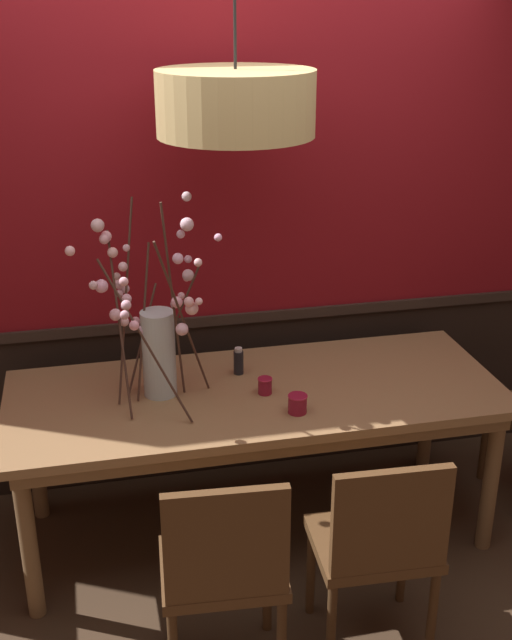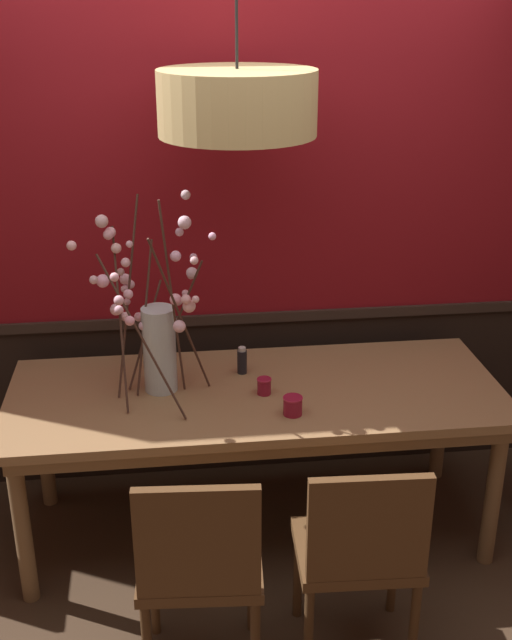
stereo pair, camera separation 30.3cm
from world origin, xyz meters
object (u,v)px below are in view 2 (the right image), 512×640
(chair_near_side_left, at_px, (200,564))
(condiment_bottle, at_px, (242,361))
(vase_with_blossoms, at_px, (156,335))
(chair_far_side_left, at_px, (170,360))
(chair_far_side_right, at_px, (298,349))
(pendant_lamp, at_px, (237,103))
(candle_holder_nearer_edge, at_px, (293,405))
(chair_near_side_right, at_px, (360,549))
(candle_holder_nearer_center, at_px, (264,386))
(dining_table, at_px, (256,405))

(chair_near_side_left, xyz_separation_m, condiment_bottle, (0.26, 1.02, 0.29))
(chair_near_side_left, bearing_deg, vase_with_blossoms, 97.89)
(chair_far_side_left, bearing_deg, chair_far_side_right, -0.14)
(pendant_lamp, bearing_deg, candle_holder_nearer_edge, -58.75)
(vase_with_blossoms, bearing_deg, chair_far_side_right, 46.60)
(chair_near_side_right, height_order, condiment_bottle, same)
(vase_with_blossoms, relative_size, candle_holder_nearer_center, 12.14)
(candle_holder_nearer_edge, relative_size, condiment_bottle, 0.65)
(chair_near_side_right, xyz_separation_m, candle_holder_nearer_center, (-0.25, 0.77, 0.29))
(chair_near_side_left, height_order, vase_with_blossoms, vase_with_blossoms)
(chair_far_side_left, xyz_separation_m, vase_with_blossoms, (-0.06, -0.81, 0.50))
(chair_far_side_left, distance_m, vase_with_blossoms, 0.95)
(chair_near_side_left, relative_size, condiment_bottle, 7.03)
(vase_with_blossoms, xyz_separation_m, candle_holder_nearer_edge, (0.55, -0.29, -0.22))
(dining_table, distance_m, condiment_bottle, 0.23)
(dining_table, bearing_deg, candle_holder_nearer_edge, -62.16)
(chair_far_side_left, bearing_deg, vase_with_blossoms, -94.01)
(vase_with_blossoms, bearing_deg, candle_holder_nearer_edge, -27.81)
(chair_far_side_right, height_order, candle_holder_nearer_center, chair_far_side_right)
(dining_table, distance_m, chair_far_side_left, 0.95)
(candle_holder_nearer_center, xyz_separation_m, candle_holder_nearer_edge, (0.09, -0.19, 0.00))
(dining_table, bearing_deg, condiment_bottle, 104.03)
(dining_table, relative_size, chair_near_side_left, 2.41)
(vase_with_blossoms, distance_m, condiment_bottle, 0.45)
(chair_near_side_right, bearing_deg, chair_far_side_right, 88.18)
(chair_near_side_left, distance_m, candle_holder_nearer_center, 0.91)
(chair_near_side_left, relative_size, pendant_lamp, 0.80)
(chair_far_side_left, bearing_deg, condiment_bottle, -64.74)
(chair_near_side_left, xyz_separation_m, vase_with_blossoms, (-0.12, 0.90, 0.50))
(vase_with_blossoms, bearing_deg, chair_near_side_left, -82.11)
(chair_near_side_right, bearing_deg, dining_table, 109.32)
(dining_table, relative_size, condiment_bottle, 16.93)
(candle_holder_nearer_center, bearing_deg, vase_with_blossoms, 168.05)
(dining_table, relative_size, candle_holder_nearer_center, 29.22)
(dining_table, xyz_separation_m, vase_with_blossoms, (-0.43, 0.05, 0.34))
(dining_table, height_order, pendant_lamp, pendant_lamp)
(chair_near_side_left, distance_m, condiment_bottle, 1.09)
(vase_with_blossoms, relative_size, candle_holder_nearer_edge, 10.78)
(chair_far_side_right, bearing_deg, chair_near_side_left, -110.57)
(chair_near_side_right, relative_size, candle_holder_nearer_center, 11.79)
(dining_table, xyz_separation_m, condiment_bottle, (-0.04, 0.17, 0.14))
(dining_table, xyz_separation_m, chair_near_side_right, (0.28, -0.81, -0.17))
(vase_with_blossoms, xyz_separation_m, condiment_bottle, (0.38, 0.12, -0.20))
(condiment_bottle, bearing_deg, chair_far_side_left, 115.26)
(candle_holder_nearer_center, distance_m, candle_holder_nearer_edge, 0.22)
(condiment_bottle, bearing_deg, vase_with_blossoms, -162.58)
(candle_holder_nearer_center, height_order, candle_holder_nearer_edge, candle_holder_nearer_edge)
(candle_holder_nearer_edge, height_order, condiment_bottle, condiment_bottle)
(pendant_lamp, bearing_deg, vase_with_blossoms, -176.57)
(chair_far_side_left, distance_m, candle_holder_nearer_edge, 1.24)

